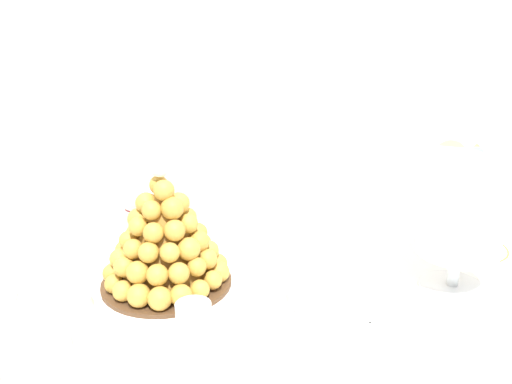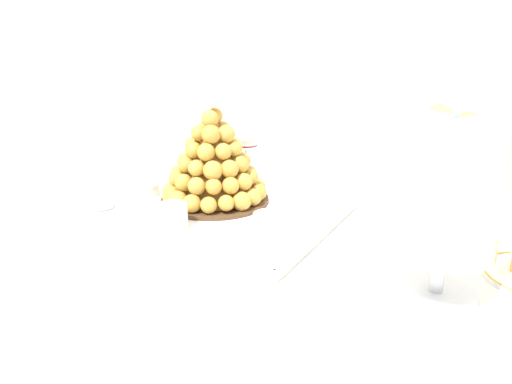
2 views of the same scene
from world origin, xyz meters
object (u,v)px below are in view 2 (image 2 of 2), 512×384
object	(u,v)px
wine_glass	(246,136)
macaron_goblet	(448,188)
serving_tray	(202,212)
dessert_cup_left	(100,198)
dessert_cup_mid_left	(173,217)
dessert_cup_centre	(271,231)
croquembouche	(214,162)
creme_brulee_ramekin	(141,188)

from	to	relation	value
wine_glass	macaron_goblet	bearing A→B (deg)	-33.69
serving_tray	dessert_cup_left	bearing A→B (deg)	-156.34
dessert_cup_mid_left	wine_glass	size ratio (longest dim) A/B	0.35
dessert_cup_left	dessert_cup_centre	world-z (taller)	dessert_cup_centre
croquembouche	wine_glass	distance (m)	0.18
dessert_cup_mid_left	wine_glass	xyz separation A→B (m)	(-0.04, 0.34, 0.08)
creme_brulee_ramekin	macaron_goblet	bearing A→B (deg)	-10.39
creme_brulee_ramekin	croquembouche	bearing A→B (deg)	13.59
serving_tray	croquembouche	bearing A→B (deg)	96.91
dessert_cup_mid_left	creme_brulee_ramekin	bearing A→B (deg)	146.75
macaron_goblet	wine_glass	size ratio (longest dim) A/B	1.76
wine_glass	creme_brulee_ramekin	bearing A→B (deg)	-123.21
serving_tray	croquembouche	size ratio (longest dim) A/B	2.29
creme_brulee_ramekin	wine_glass	bearing A→B (deg)	56.79
macaron_goblet	wine_glass	distance (m)	0.62
creme_brulee_ramekin	macaron_goblet	world-z (taller)	macaron_goblet
dessert_cup_centre	creme_brulee_ramekin	bearing A→B (deg)	164.83
dessert_cup_mid_left	wine_glass	distance (m)	0.36
macaron_goblet	serving_tray	bearing A→B (deg)	167.87
dessert_cup_left	creme_brulee_ramekin	bearing A→B (deg)	79.51
macaron_goblet	dessert_cup_mid_left	bearing A→B (deg)	-179.90
serving_tray	dessert_cup_centre	distance (m)	0.22
serving_tray	wine_glass	xyz separation A→B (m)	(-0.03, 0.24, 0.11)
creme_brulee_ramekin	macaron_goblet	distance (m)	0.68
dessert_cup_left	wine_glass	xyz separation A→B (m)	(0.16, 0.33, 0.09)
croquembouche	wine_glass	bearing A→B (deg)	98.00
dessert_cup_left	dessert_cup_mid_left	distance (m)	0.21
croquembouche	creme_brulee_ramekin	xyz separation A→B (m)	(-0.17, -0.04, -0.07)
serving_tray	dessert_cup_left	distance (m)	0.22
macaron_goblet	wine_glass	bearing A→B (deg)	146.31
dessert_cup_mid_left	macaron_goblet	world-z (taller)	macaron_goblet
croquembouche	dessert_cup_left	world-z (taller)	croquembouche
dessert_cup_left	dessert_cup_mid_left	size ratio (longest dim) A/B	0.94
dessert_cup_centre	macaron_goblet	bearing A→B (deg)	-3.59
dessert_cup_mid_left	dessert_cup_left	bearing A→B (deg)	174.97
macaron_goblet	dessert_cup_left	bearing A→B (deg)	178.55
serving_tray	croquembouche	world-z (taller)	croquembouche
dessert_cup_mid_left	macaron_goblet	xyz separation A→B (m)	(0.47, 0.00, 0.13)
serving_tray	macaron_goblet	size ratio (longest dim) A/B	1.92
dessert_cup_left	creme_brulee_ramekin	distance (m)	0.11
dessert_cup_left	macaron_goblet	world-z (taller)	macaron_goblet
dessert_cup_left	wine_glass	bearing A→B (deg)	63.20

